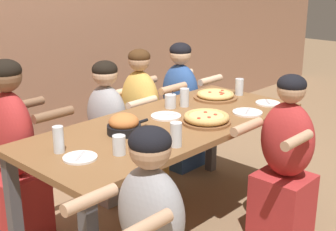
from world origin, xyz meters
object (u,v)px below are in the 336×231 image
object	(u,v)px
drinking_glass_a	(59,141)
diner_far_right	(180,111)
drinking_glass_d	(119,146)
empty_plate_b	(80,158)
cocktail_glass_blue	(170,102)
empty_plate_c	(247,112)
diner_far_midright	(141,124)
drinking_glass_b	(184,97)
drinking_glass_c	(239,88)
skillet_bowl	(124,125)
diner_far_center	(108,137)
diner_near_midright	(285,167)
empty_plate_a	(268,103)
diner_far_left	(15,158)
pizza_board_second	(206,118)
empty_plate_d	(166,116)
pizza_board_main	(215,96)
drinking_glass_e	(176,136)

from	to	relation	value
drinking_glass_a	diner_far_right	world-z (taller)	diner_far_right
drinking_glass_d	empty_plate_b	bearing A→B (deg)	150.01
empty_plate_b	cocktail_glass_blue	distance (m)	1.06
empty_plate_c	diner_far_midright	bearing A→B (deg)	100.68
drinking_glass_b	drinking_glass_c	size ratio (longest dim) A/B	1.03
skillet_bowl	empty_plate_b	bearing A→B (deg)	-163.34
diner_far_center	diner_near_midright	size ratio (longest dim) A/B	0.97
empty_plate_a	diner_far_left	xyz separation A→B (m)	(-1.59, 0.88, -0.21)
empty_plate_a	cocktail_glass_blue	size ratio (longest dim) A/B	1.46
empty_plate_b	diner_far_left	xyz separation A→B (m)	(-0.00, 0.71, -0.21)
pizza_board_second	diner_far_left	xyz separation A→B (m)	(-0.92, 0.83, -0.23)
empty_plate_d	diner_near_midright	size ratio (longest dim) A/B	0.19
empty_plate_c	drinking_glass_b	size ratio (longest dim) A/B	1.54
drinking_glass_d	pizza_board_main	bearing A→B (deg)	13.86
empty_plate_b	diner_near_midright	xyz separation A→B (m)	(1.17, -0.57, -0.26)
cocktail_glass_blue	drinking_glass_d	xyz separation A→B (m)	(-0.84, -0.40, 0.00)
empty_plate_c	diner_far_center	xyz separation A→B (m)	(-0.52, 0.90, -0.27)
empty_plate_d	empty_plate_b	bearing A→B (deg)	-168.91
diner_far_midright	drinking_glass_d	bearing A→B (deg)	-48.86
diner_far_left	diner_near_midright	bearing A→B (deg)	42.43
empty_plate_a	drinking_glass_e	bearing A→B (deg)	-175.85
empty_plate_a	empty_plate_c	xyz separation A→B (m)	(-0.30, -0.02, -0.00)
cocktail_glass_blue	drinking_glass_c	world-z (taller)	drinking_glass_c
drinking_glass_d	diner_far_center	world-z (taller)	diner_far_center
drinking_glass_b	diner_far_left	world-z (taller)	diner_far_left
pizza_board_main	empty_plate_c	xyz separation A→B (m)	(-0.15, -0.40, -0.02)
skillet_bowl	empty_plate_a	world-z (taller)	skillet_bowl
empty_plate_d	drinking_glass_e	xyz separation A→B (m)	(-0.36, -0.42, 0.05)
drinking_glass_b	drinking_glass_d	xyz separation A→B (m)	(-0.93, -0.35, -0.02)
empty_plate_b	pizza_board_second	bearing A→B (deg)	-7.51
empty_plate_c	drinking_glass_e	distance (m)	0.81
pizza_board_second	empty_plate_c	xyz separation A→B (m)	(0.37, -0.07, -0.03)
drinking_glass_b	diner_far_left	bearing A→B (deg)	157.15
skillet_bowl	empty_plate_a	xyz separation A→B (m)	(1.16, -0.30, -0.05)
skillet_bowl	pizza_board_second	bearing A→B (deg)	-26.81
drinking_glass_d	drinking_glass_c	bearing A→B (deg)	9.33
pizza_board_main	pizza_board_second	xyz separation A→B (m)	(-0.52, -0.33, 0.01)
empty_plate_a	diner_far_center	distance (m)	1.23
drinking_glass_d	drinking_glass_e	distance (m)	0.33
cocktail_glass_blue	diner_far_left	size ratio (longest dim) A/B	0.10
empty_plate_c	diner_far_left	world-z (taller)	diner_far_left
pizza_board_second	diner_far_right	world-z (taller)	diner_far_right
diner_near_midright	drinking_glass_d	bearing A→B (deg)	64.70
drinking_glass_c	diner_far_midright	world-z (taller)	diner_far_midright
skillet_bowl	empty_plate_d	bearing A→B (deg)	5.09
drinking_glass_a	skillet_bowl	bearing A→B (deg)	-3.62
skillet_bowl	diner_near_midright	world-z (taller)	diner_near_midright
empty_plate_a	drinking_glass_d	xyz separation A→B (m)	(-1.41, 0.06, 0.04)
empty_plate_b	pizza_board_main	bearing A→B (deg)	8.06
skillet_bowl	diner_far_midright	bearing A→B (deg)	40.14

